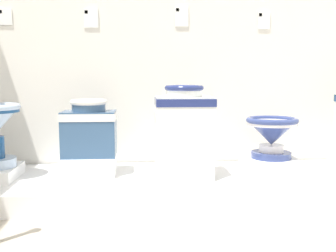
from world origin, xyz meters
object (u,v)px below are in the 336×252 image
(plinth_block_broad_patterned, at_px, (184,164))
(info_placard_fourth, at_px, (264,20))
(plinth_block_leftmost, at_px, (90,165))
(antique_toilet_central_ornate, at_px, (272,133))
(info_placard_first, at_px, (5,17))
(antique_toilet_broad_patterned, at_px, (184,118))
(antique_toilet_leftmost, at_px, (89,127))
(info_placard_second, at_px, (91,18))
(plinth_block_central_ornate, at_px, (271,164))
(info_placard_third, at_px, (182,16))

(plinth_block_broad_patterned, distance_m, info_placard_fourth, 1.32)
(plinth_block_leftmost, xyz_separation_m, antique_toilet_central_ornate, (1.29, 0.02, 0.21))
(plinth_block_leftmost, bearing_deg, info_placard_first, 150.55)
(antique_toilet_broad_patterned, bearing_deg, plinth_block_leftmost, 169.79)
(antique_toilet_broad_patterned, relative_size, info_placard_fourth, 3.23)
(plinth_block_leftmost, distance_m, antique_toilet_leftmost, 0.26)
(plinth_block_leftmost, relative_size, antique_toilet_central_ornate, 0.97)
(plinth_block_broad_patterned, bearing_deg, antique_toilet_leftmost, 169.79)
(plinth_block_broad_patterned, bearing_deg, info_placard_second, 143.79)
(plinth_block_leftmost, bearing_deg, plinth_block_central_ornate, 0.71)
(antique_toilet_central_ornate, bearing_deg, info_placard_first, 169.79)
(antique_toilet_broad_patterned, distance_m, info_placard_third, 0.88)
(antique_toilet_leftmost, bearing_deg, antique_toilet_broad_patterned, -10.21)
(antique_toilet_central_ornate, height_order, info_placard_third, info_placard_third)
(plinth_block_central_ornate, relative_size, info_placard_first, 3.08)
(plinth_block_leftmost, relative_size, info_placard_fourth, 2.61)
(info_placard_second, height_order, info_placard_third, info_placard_third)
(plinth_block_broad_patterned, xyz_separation_m, info_placard_fourth, (0.68, 0.48, 1.02))
(antique_toilet_broad_patterned, relative_size, info_placard_first, 3.68)
(info_placard_second, bearing_deg, info_placard_first, -180.00)
(info_placard_first, height_order, info_placard_third, info_placard_third)
(plinth_block_leftmost, bearing_deg, info_placard_third, 28.40)
(plinth_block_leftmost, distance_m, info_placard_fourth, 1.72)
(plinth_block_broad_patterned, bearing_deg, antique_toilet_broad_patterned, 180.00)
(plinth_block_broad_patterned, bearing_deg, plinth_block_central_ornate, 11.48)
(info_placard_first, distance_m, info_placard_second, 0.63)
(antique_toilet_central_ornate, bearing_deg, info_placard_third, 150.46)
(plinth_block_central_ornate, distance_m, antique_toilet_central_ornate, 0.23)
(plinth_block_broad_patterned, xyz_separation_m, antique_toilet_broad_patterned, (-0.00, 0.00, 0.31))
(plinth_block_central_ornate, distance_m, info_placard_first, 2.24)
(plinth_block_broad_patterned, height_order, antique_toilet_central_ornate, antique_toilet_central_ornate)
(antique_toilet_central_ornate, bearing_deg, plinth_block_broad_patterned, -168.52)
(info_placard_second, relative_size, info_placard_third, 0.92)
(info_placard_second, bearing_deg, info_placard_fourth, -0.00)
(antique_toilet_broad_patterned, height_order, info_placard_third, info_placard_third)
(info_placard_first, xyz_separation_m, info_placard_third, (1.32, 0.00, 0.02))
(plinth_block_central_ornate, xyz_separation_m, info_placard_first, (-1.94, 0.35, 1.07))
(plinth_block_leftmost, distance_m, antique_toilet_broad_patterned, 0.73)
(plinth_block_leftmost, height_order, info_placard_first, info_placard_first)
(antique_toilet_leftmost, relative_size, info_placard_second, 2.72)
(antique_toilet_leftmost, height_order, info_placard_third, info_placard_third)
(antique_toilet_broad_patterned, xyz_separation_m, info_placard_first, (-1.29, 0.48, 0.72))
(info_placard_first, xyz_separation_m, info_placard_fourth, (1.96, 0.00, -0.01))
(info_placard_second, xyz_separation_m, info_placard_third, (0.69, 0.00, 0.02))
(plinth_block_broad_patterned, height_order, info_placard_second, info_placard_second)
(antique_toilet_central_ornate, height_order, info_placard_second, info_placard_second)
(plinth_block_broad_patterned, xyz_separation_m, info_placard_second, (-0.66, 0.48, 1.03))
(antique_toilet_leftmost, relative_size, plinth_block_central_ornate, 1.06)
(antique_toilet_central_ornate, xyz_separation_m, info_placard_fourth, (0.03, 0.35, 0.84))
(plinth_block_central_ornate, bearing_deg, plinth_block_leftmost, -179.29)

